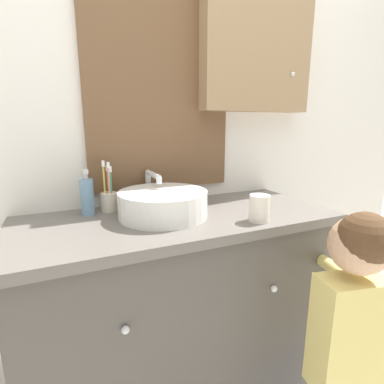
{
  "coord_description": "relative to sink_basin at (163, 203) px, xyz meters",
  "views": [
    {
      "loc": [
        -0.4,
        -0.66,
        1.2
      ],
      "look_at": [
        0.03,
        0.3,
        0.96
      ],
      "focal_mm": 28.0,
      "sensor_mm": 36.0,
      "label": 1
    }
  ],
  "objects": [
    {
      "name": "drinking_cup",
      "position": [
        0.29,
        -0.2,
        -0.0
      ],
      "size": [
        0.07,
        0.07,
        0.1
      ],
      "primitive_type": "cylinder",
      "color": "silver",
      "rests_on": "vanity_counter"
    },
    {
      "name": "soap_dispenser",
      "position": [
        -0.26,
        0.14,
        0.02
      ],
      "size": [
        0.05,
        0.05,
        0.18
      ],
      "color": "#6B93B2",
      "rests_on": "vanity_counter"
    },
    {
      "name": "wall_back",
      "position": [
        0.09,
        0.25,
        0.37
      ],
      "size": [
        3.2,
        0.18,
        2.5
      ],
      "color": "silver",
      "rests_on": "ground_plane"
    },
    {
      "name": "child_figure",
      "position": [
        0.44,
        -0.49,
        -0.33
      ],
      "size": [
        0.29,
        0.44,
        0.96
      ],
      "color": "slate",
      "rests_on": "ground_plane"
    },
    {
      "name": "sink_basin",
      "position": [
        0.0,
        0.0,
        0.0
      ],
      "size": [
        0.33,
        0.38,
        0.15
      ],
      "color": "white",
      "rests_on": "vanity_counter"
    },
    {
      "name": "vanity_counter",
      "position": [
        0.06,
        -0.02,
        -0.48
      ],
      "size": [
        1.19,
        0.51,
        0.86
      ],
      "color": "#4C4742",
      "rests_on": "ground_plane"
    },
    {
      "name": "toothbrush_holder",
      "position": [
        -0.17,
        0.15,
        -0.0
      ],
      "size": [
        0.07,
        0.07,
        0.2
      ],
      "color": "beige",
      "rests_on": "vanity_counter"
    }
  ]
}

